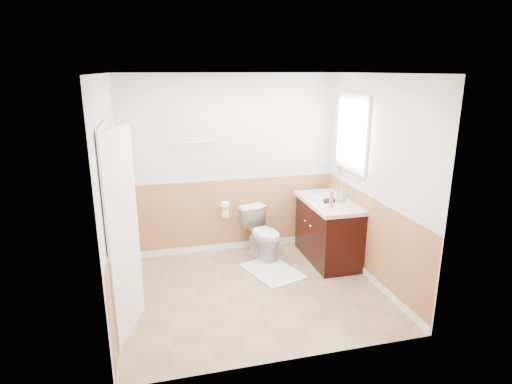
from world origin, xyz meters
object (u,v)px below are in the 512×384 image
object	(u,v)px
bath_mat	(272,271)
lotion_bottle	(331,199)
soap_dispenser	(341,195)
vanity_cabinet	(328,232)
toilet	(263,234)

from	to	relation	value
bath_mat	lotion_bottle	bearing A→B (deg)	-5.11
bath_mat	soap_dispenser	xyz separation A→B (m)	(0.97, 0.10, 0.94)
lotion_bottle	vanity_cabinet	bearing A→B (deg)	69.26
toilet	bath_mat	size ratio (longest dim) A/B	0.87
lotion_bottle	soap_dispenser	size ratio (longest dim) A/B	1.09
lotion_bottle	soap_dispenser	world-z (taller)	lotion_bottle
soap_dispenser	lotion_bottle	bearing A→B (deg)	-142.67
bath_mat	vanity_cabinet	bearing A→B (deg)	13.09
toilet	soap_dispenser	size ratio (longest dim) A/B	3.47
bath_mat	vanity_cabinet	distance (m)	0.95
bath_mat	lotion_bottle	distance (m)	1.21
vanity_cabinet	lotion_bottle	world-z (taller)	lotion_bottle
bath_mat	lotion_bottle	world-z (taller)	lotion_bottle
bath_mat	soap_dispenser	bearing A→B (deg)	5.95
soap_dispenser	toilet	bearing A→B (deg)	158.43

